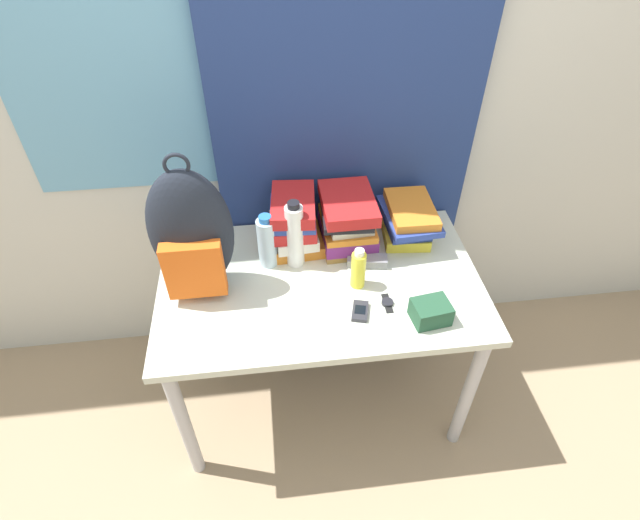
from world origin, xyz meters
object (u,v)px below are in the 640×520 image
at_px(water_bottle, 267,242).
at_px(camera_pouch, 431,312).
at_px(sports_bottle, 295,235).
at_px(cell_phone, 360,311).
at_px(book_stack_left, 294,223).
at_px(sunglasses_case, 367,261).
at_px(sunscreen_bottle, 358,269).
at_px(wristwatch, 387,303).
at_px(backpack, 192,235).
at_px(book_stack_center, 347,220).
at_px(book_stack_right, 408,220).

relative_size(water_bottle, camera_pouch, 1.65).
bearing_deg(sports_bottle, cell_phone, -55.19).
bearing_deg(book_stack_left, sports_bottle, -91.72).
distance_m(sunglasses_case, camera_pouch, 0.34).
bearing_deg(water_bottle, sunscreen_bottle, -26.38).
xyz_separation_m(sunglasses_case, wristwatch, (0.03, -0.21, -0.01)).
xyz_separation_m(backpack, water_bottle, (0.25, 0.09, -0.13)).
height_order(cell_phone, sunglasses_case, sunglasses_case).
height_order(cell_phone, camera_pouch, camera_pouch).
xyz_separation_m(backpack, sunglasses_case, (0.62, 0.03, -0.21)).
xyz_separation_m(water_bottle, camera_pouch, (0.53, -0.35, -0.07)).
bearing_deg(sunscreen_bottle, book_stack_center, 90.79).
xyz_separation_m(backpack, sports_bottle, (0.35, 0.08, -0.10)).
relative_size(water_bottle, cell_phone, 2.22).
distance_m(backpack, wristwatch, 0.71).
bearing_deg(sunglasses_case, water_bottle, 171.85).
xyz_separation_m(backpack, book_stack_center, (0.56, 0.17, -0.12)).
relative_size(book_stack_left, wristwatch, 2.98).
relative_size(backpack, sunglasses_case, 3.40).
height_order(book_stack_left, cell_phone, book_stack_left).
bearing_deg(book_stack_left, wristwatch, -50.29).
relative_size(book_stack_left, sunscreen_bottle, 1.62).
distance_m(water_bottle, wristwatch, 0.49).
xyz_separation_m(book_stack_right, water_bottle, (-0.56, -0.09, 0.02)).
bearing_deg(wristwatch, sports_bottle, 139.86).
xyz_separation_m(book_stack_right, sports_bottle, (-0.45, -0.10, 0.05)).
height_order(book_stack_right, sports_bottle, sports_bottle).
relative_size(backpack, sports_bottle, 1.92).
relative_size(cell_phone, camera_pouch, 0.74).
distance_m(sports_bottle, sunglasses_case, 0.29).
height_order(book_stack_left, sports_bottle, sports_bottle).
relative_size(book_stack_center, book_stack_right, 0.97).
bearing_deg(book_stack_center, book_stack_right, 0.82).
bearing_deg(book_stack_right, backpack, -167.57).
relative_size(book_stack_center, sunglasses_case, 1.79).
bearing_deg(water_bottle, backpack, -160.83).
distance_m(backpack, cell_phone, 0.62).
xyz_separation_m(sunglasses_case, camera_pouch, (0.16, -0.30, 0.02)).
xyz_separation_m(book_stack_right, sunscreen_bottle, (-0.24, -0.25, -0.01)).
height_order(book_stack_left, wristwatch, book_stack_left).
height_order(sunscreen_bottle, sunglasses_case, sunscreen_bottle).
relative_size(book_stack_right, cell_phone, 2.91).
bearing_deg(backpack, book_stack_center, 17.28).
height_order(sports_bottle, camera_pouch, sports_bottle).
relative_size(backpack, cell_phone, 5.37).
height_order(sports_bottle, sunglasses_case, sports_bottle).
height_order(backpack, book_stack_left, backpack).
relative_size(sunscreen_bottle, sunglasses_case, 1.05).
bearing_deg(book_stack_center, sunscreen_bottle, -89.21).
distance_m(book_stack_right, camera_pouch, 0.44).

